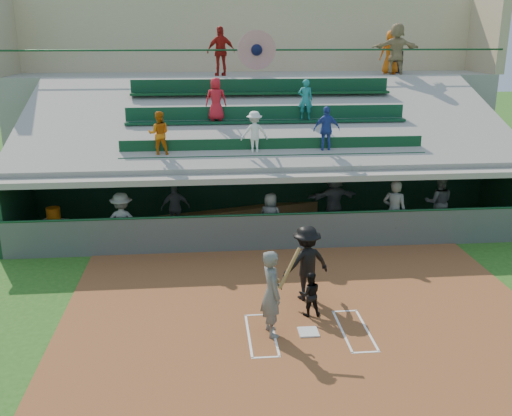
{
  "coord_description": "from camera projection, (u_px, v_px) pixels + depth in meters",
  "views": [
    {
      "loc": [
        -2.16,
        -10.87,
        6.26
      ],
      "look_at": [
        -0.82,
        3.5,
        1.8
      ],
      "focal_mm": 40.0,
      "sensor_mm": 36.0,
      "label": 1
    }
  ],
  "objects": [
    {
      "name": "concourse_staff_b",
      "position": [
        391.0,
        52.0,
        23.19
      ],
      "size": [
        0.91,
        0.64,
        1.75
      ],
      "primitive_type": "imported",
      "rotation": [
        0.0,
        0.0,
        3.04
      ],
      "color": "orange",
      "rests_on": "concourse_slab"
    },
    {
      "name": "white_table",
      "position": [
        55.0,
        231.0,
        17.64
      ],
      "size": [
        0.91,
        0.79,
        0.67
      ],
      "primitive_type": "cube",
      "rotation": [
        0.0,
        0.0,
        -0.34
      ],
      "color": "white",
      "rests_on": "dugout_floor"
    },
    {
      "name": "concourse_slab",
      "position": [
        253.0,
        128.0,
        24.54
      ],
      "size": [
        20.0,
        3.0,
        4.6
      ],
      "primitive_type": "cube",
      "color": "gray",
      "rests_on": "ground"
    },
    {
      "name": "dugout_bench",
      "position": [
        265.0,
        211.0,
        19.96
      ],
      "size": [
        13.7,
        4.28,
        0.42
      ],
      "primitive_type": "cube",
      "rotation": [
        0.0,
        0.0,
        0.28
      ],
      "color": "olive",
      "rests_on": "dugout_floor"
    },
    {
      "name": "dugout_floor",
      "position": [
        271.0,
        230.0,
        18.8
      ],
      "size": [
        16.0,
        3.5,
        0.04
      ],
      "primitive_type": "cube",
      "color": "gray",
      "rests_on": "ground"
    },
    {
      "name": "dirt_slab",
      "position": [
        304.0,
        322.0,
        12.85
      ],
      "size": [
        11.0,
        9.0,
        0.02
      ],
      "primitive_type": "cube",
      "color": "brown",
      "rests_on": "ground"
    },
    {
      "name": "dugout_player_f",
      "position": [
        438.0,
        202.0,
        18.56
      ],
      "size": [
        1.03,
        0.89,
        1.83
      ],
      "primitive_type": "imported",
      "rotation": [
        0.0,
        0.0,
        2.89
      ],
      "color": "#50524E",
      "rests_on": "dugout_floor"
    },
    {
      "name": "ground",
      "position": [
        308.0,
        333.0,
        12.38
      ],
      "size": [
        100.0,
        100.0,
        0.0
      ],
      "primitive_type": "plane",
      "color": "#265517",
      "rests_on": "ground"
    },
    {
      "name": "home_plate",
      "position": [
        308.0,
        332.0,
        12.37
      ],
      "size": [
        0.43,
        0.43,
        0.03
      ],
      "primitive_type": "cube",
      "color": "silver",
      "rests_on": "dirt_slab"
    },
    {
      "name": "catcher",
      "position": [
        310.0,
        294.0,
        12.99
      ],
      "size": [
        0.51,
        0.4,
        1.06
      ],
      "primitive_type": "imported",
      "rotation": [
        0.0,
        0.0,
        3.14
      ],
      "color": "black",
      "rests_on": "dirt_slab"
    },
    {
      "name": "grandstand",
      "position": [
        260.0,
        142.0,
        21.71
      ],
      "size": [
        20.4,
        10.4,
        7.8
      ],
      "color": "#525752",
      "rests_on": "ground"
    },
    {
      "name": "home_umpire",
      "position": [
        306.0,
        263.0,
        13.72
      ],
      "size": [
        1.35,
        1.03,
        1.86
      ],
      "primitive_type": "imported",
      "rotation": [
        0.0,
        0.0,
        3.46
      ],
      "color": "black",
      "rests_on": "dirt_slab"
    },
    {
      "name": "dugout_player_d",
      "position": [
        334.0,
        199.0,
        18.87
      ],
      "size": [
        1.8,
        0.86,
        1.86
      ],
      "primitive_type": "imported",
      "rotation": [
        0.0,
        0.0,
        3.33
      ],
      "color": "#585A55",
      "rests_on": "dugout_floor"
    },
    {
      "name": "batters_box_chalk",
      "position": [
        308.0,
        332.0,
        12.38
      ],
      "size": [
        2.65,
        1.85,
        0.01
      ],
      "color": "white",
      "rests_on": "dirt_slab"
    },
    {
      "name": "trash_bin",
      "position": [
        395.0,
        62.0,
        24.06
      ],
      "size": [
        0.6,
        0.6,
        0.9
      ],
      "primitive_type": "cylinder",
      "color": "black",
      "rests_on": "concourse_slab"
    },
    {
      "name": "concourse_staff_c",
      "position": [
        396.0,
        49.0,
        22.71
      ],
      "size": [
        1.91,
        0.69,
        2.03
      ],
      "primitive_type": "imported",
      "rotation": [
        0.0,
        0.0,
        3.09
      ],
      "color": "tan",
      "rests_on": "concourse_slab"
    },
    {
      "name": "dugout_player_e",
      "position": [
        394.0,
        212.0,
        17.37
      ],
      "size": [
        0.86,
        0.77,
        1.98
      ],
      "primitive_type": "imported",
      "rotation": [
        0.0,
        0.0,
        2.62
      ],
      "color": "#535550",
      "rests_on": "dugout_floor"
    },
    {
      "name": "dugout_player_b",
      "position": [
        175.0,
        208.0,
        18.42
      ],
      "size": [
        0.98,
        0.51,
        1.59
      ],
      "primitive_type": "imported",
      "rotation": [
        0.0,
        0.0,
        3.28
      ],
      "color": "#555753",
      "rests_on": "dugout_floor"
    },
    {
      "name": "dugout_player_a",
      "position": [
        122.0,
        222.0,
        16.79
      ],
      "size": [
        1.15,
        0.67,
        1.76
      ],
      "primitive_type": "imported",
      "rotation": [
        0.0,
        0.0,
        3.13
      ],
      "color": "#61645E",
      "rests_on": "dugout_floor"
    },
    {
      "name": "dugout_player_c",
      "position": [
        270.0,
        218.0,
        17.5
      ],
      "size": [
        0.9,
        0.79,
        1.55
      ],
      "primitive_type": "imported",
      "rotation": [
        0.0,
        0.0,
        2.64
      ],
      "color": "#61635D",
      "rests_on": "dugout_floor"
    },
    {
      "name": "batter_at_plate",
      "position": [
        272.0,
        293.0,
        12.06
      ],
      "size": [
        0.91,
        0.8,
        1.95
      ],
      "color": "#535550",
      "rests_on": "dirt_slab"
    },
    {
      "name": "concourse_staff_a",
      "position": [
        221.0,
        51.0,
        22.23
      ],
      "size": [
        1.19,
        0.71,
        1.89
      ],
      "primitive_type": "imported",
      "rotation": [
        0.0,
        0.0,
        3.38
      ],
      "color": "#A81913",
      "rests_on": "concourse_slab"
    },
    {
      "name": "water_cooler",
      "position": [
        53.0,
        214.0,
        17.47
      ],
      "size": [
        0.42,
        0.42,
        0.42
      ],
      "primitive_type": "cylinder",
      "color": "#D05E0C",
      "rests_on": "white_table"
    }
  ]
}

